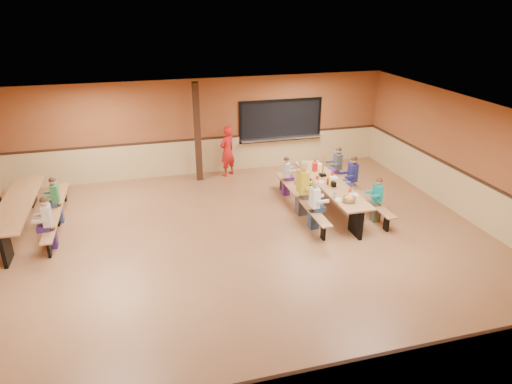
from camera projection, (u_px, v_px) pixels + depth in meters
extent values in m
plane|color=brown|center=(238.00, 247.00, 10.37)|extent=(12.00, 12.00, 0.00)
cube|color=brown|center=(201.00, 127.00, 14.21)|extent=(12.00, 0.04, 3.00)
cube|color=brown|center=(334.00, 344.00, 5.34)|extent=(12.00, 0.04, 3.00)
cube|color=brown|center=(474.00, 162.00, 11.23)|extent=(0.04, 10.00, 3.00)
cube|color=white|center=(236.00, 118.00, 9.19)|extent=(12.00, 10.00, 0.04)
cube|color=black|center=(281.00, 120.00, 14.79)|extent=(2.60, 0.06, 1.20)
cube|color=silver|center=(281.00, 138.00, 14.94)|extent=(2.70, 0.28, 0.06)
cube|color=black|center=(197.00, 133.00, 13.63)|extent=(0.18, 0.18, 3.00)
cube|color=#A36E40|center=(330.00, 183.00, 12.01)|extent=(0.75, 3.60, 0.04)
cube|color=black|center=(356.00, 222.00, 10.78)|extent=(0.08, 0.60, 0.70)
cube|color=black|center=(308.00, 176.00, 13.53)|extent=(0.08, 0.60, 0.70)
cube|color=#A36E40|center=(300.00, 197.00, 11.92)|extent=(0.26, 3.60, 0.04)
cube|color=black|center=(300.00, 204.00, 12.01)|extent=(0.06, 0.18, 0.41)
cube|color=#A36E40|center=(358.00, 190.00, 12.32)|extent=(0.26, 3.60, 0.04)
cube|color=black|center=(357.00, 198.00, 12.41)|extent=(0.06, 0.18, 0.41)
cube|color=#A36E40|center=(17.00, 202.00, 10.90)|extent=(0.75, 3.60, 0.04)
cube|color=black|center=(6.00, 247.00, 9.67)|extent=(0.08, 0.60, 0.70)
cube|color=black|center=(32.00, 192.00, 12.42)|extent=(0.08, 0.60, 0.70)
cube|color=#A36E40|center=(56.00, 209.00, 11.21)|extent=(0.26, 3.60, 0.04)
cube|color=black|center=(58.00, 218.00, 11.30)|extent=(0.06, 0.18, 0.41)
imported|color=red|center=(227.00, 151.00, 14.26)|extent=(0.70, 0.65, 1.60)
cylinder|color=red|center=(315.00, 167.00, 12.80)|extent=(0.16, 0.16, 0.22)
cube|color=black|center=(334.00, 184.00, 11.73)|extent=(0.10, 0.14, 0.13)
cylinder|color=yellow|center=(330.00, 183.00, 11.75)|extent=(0.06, 0.06, 0.17)
cylinder|color=#B2140F|center=(328.00, 181.00, 11.85)|extent=(0.06, 0.06, 0.17)
cube|color=black|center=(323.00, 175.00, 12.45)|extent=(0.16, 0.16, 0.06)
cube|color=#A36E40|center=(323.00, 165.00, 12.34)|extent=(0.02, 0.09, 0.50)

